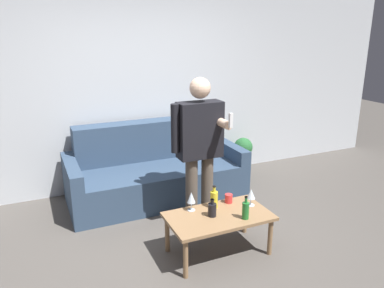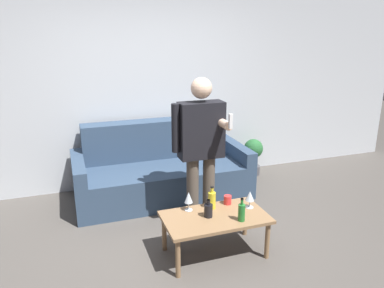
# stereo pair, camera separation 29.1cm
# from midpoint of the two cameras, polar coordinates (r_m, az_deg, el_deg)

# --- Properties ---
(ground_plane) EXTENTS (16.00, 16.00, 0.00)m
(ground_plane) POSITION_cam_midpoint_polar(r_m,az_deg,el_deg) (3.53, 3.31, -17.72)
(ground_plane) COLOR #514C47
(wall_back) EXTENTS (8.00, 0.06, 2.70)m
(wall_back) POSITION_cam_midpoint_polar(r_m,az_deg,el_deg) (4.90, -5.70, 9.17)
(wall_back) COLOR silver
(wall_back) RESTS_ON ground_plane
(couch) EXTENTS (2.12, 0.94, 0.91)m
(couch) POSITION_cam_midpoint_polar(r_m,az_deg,el_deg) (4.71, -2.99, -4.09)
(couch) COLOR #334760
(couch) RESTS_ON ground_plane
(coffee_table) EXTENTS (0.95, 0.54, 0.39)m
(coffee_table) POSITION_cam_midpoint_polar(r_m,az_deg,el_deg) (3.49, 5.98, -11.54)
(coffee_table) COLOR #8E6B47
(coffee_table) RESTS_ON ground_plane
(bottle_orange) EXTENTS (0.07, 0.07, 0.22)m
(bottle_orange) POSITION_cam_midpoint_polar(r_m,az_deg,el_deg) (3.57, 5.42, -8.48)
(bottle_orange) COLOR yellow
(bottle_orange) RESTS_ON coffee_table
(bottle_green) EXTENTS (0.08, 0.08, 0.17)m
(bottle_green) POSITION_cam_midpoint_polar(r_m,az_deg,el_deg) (3.42, 4.98, -10.04)
(bottle_green) COLOR black
(bottle_green) RESTS_ON coffee_table
(bottle_dark) EXTENTS (0.06, 0.06, 0.22)m
(bottle_dark) POSITION_cam_midpoint_polar(r_m,az_deg,el_deg) (3.39, 10.06, -10.20)
(bottle_dark) COLOR #23752D
(bottle_dark) RESTS_ON coffee_table
(wine_glass_near) EXTENTS (0.08, 0.08, 0.17)m
(wine_glass_near) POSITION_cam_midpoint_polar(r_m,az_deg,el_deg) (3.62, 11.11, -7.89)
(wine_glass_near) COLOR silver
(wine_glass_near) RESTS_ON coffee_table
(wine_glass_far) EXTENTS (0.08, 0.08, 0.18)m
(wine_glass_far) POSITION_cam_midpoint_polar(r_m,az_deg,el_deg) (3.50, 1.88, -8.27)
(wine_glass_far) COLOR silver
(wine_glass_far) RESTS_ON coffee_table
(cup_on_table) EXTENTS (0.07, 0.07, 0.09)m
(cup_on_table) POSITION_cam_midpoint_polar(r_m,az_deg,el_deg) (3.69, 7.73, -8.46)
(cup_on_table) COLOR red
(cup_on_table) RESTS_ON coffee_table
(person_standing_front) EXTENTS (0.53, 0.42, 1.57)m
(person_standing_front) POSITION_cam_midpoint_polar(r_m,az_deg,el_deg) (3.79, 3.53, 0.12)
(person_standing_front) COLOR brown
(person_standing_front) RESTS_ON ground_plane
(potted_plant) EXTENTS (0.27, 0.27, 0.53)m
(potted_plant) POSITION_cam_midpoint_polar(r_m,az_deg,el_deg) (5.44, 10.83, -1.44)
(potted_plant) COLOR #4C4C51
(potted_plant) RESTS_ON ground_plane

